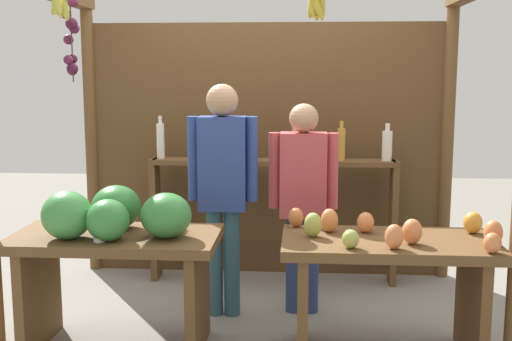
{
  "coord_description": "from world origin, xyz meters",
  "views": [
    {
      "loc": [
        0.31,
        -4.34,
        1.69
      ],
      "look_at": [
        0.0,
        -0.18,
        1.04
      ],
      "focal_mm": 44.78,
      "sensor_mm": 36.0,
      "label": 1
    }
  ],
  "objects": [
    {
      "name": "market_stall",
      "position": [
        -0.01,
        0.42,
        1.35
      ],
      "size": [
        3.08,
        1.92,
        2.32
      ],
      "color": "brown",
      "rests_on": "ground"
    },
    {
      "name": "vendor_man",
      "position": [
        -0.24,
        -0.08,
        0.97
      ],
      "size": [
        0.48,
        0.22,
        1.61
      ],
      "rotation": [
        0.0,
        0.0,
        0.07
      ],
      "color": "#315968",
      "rests_on": "ground"
    },
    {
      "name": "vendor_woman",
      "position": [
        0.31,
        0.01,
        0.88
      ],
      "size": [
        0.48,
        0.2,
        1.48
      ],
      "rotation": [
        0.0,
        0.0,
        -0.14
      ],
      "color": "navy",
      "rests_on": "ground"
    },
    {
      "name": "fruit_counter_right",
      "position": [
        0.82,
        -0.68,
        0.55
      ],
      "size": [
        1.26,
        0.65,
        0.87
      ],
      "color": "brown",
      "rests_on": "ground"
    },
    {
      "name": "fruit_counter_left",
      "position": [
        -0.81,
        -0.7,
        0.68
      ],
      "size": [
        1.24,
        0.64,
        1.01
      ],
      "color": "brown",
      "rests_on": "ground"
    },
    {
      "name": "ground_plane",
      "position": [
        0.0,
        0.0,
        0.0
      ],
      "size": [
        12.0,
        12.0,
        0.0
      ],
      "primitive_type": "plane",
      "color": "gray",
      "rests_on": "ground"
    },
    {
      "name": "bottle_shelf_unit",
      "position": [
        0.08,
        0.68,
        0.79
      ],
      "size": [
        1.97,
        0.22,
        1.36
      ],
      "color": "brown",
      "rests_on": "ground"
    }
  ]
}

